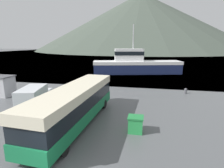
{
  "coord_description": "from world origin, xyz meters",
  "views": [
    {
      "loc": [
        4.26,
        -5.82,
        6.56
      ],
      "look_at": [
        0.37,
        13.48,
        2.0
      ],
      "focal_mm": 28.0,
      "sensor_mm": 36.0,
      "label": 1
    }
  ],
  "objects_px": {
    "delivery_van": "(35,97)",
    "fishing_boat": "(135,64)",
    "small_boat": "(140,67)",
    "dock_kiosk": "(1,86)",
    "storage_bin": "(136,124)",
    "tour_bus": "(76,104)"
  },
  "relations": [
    {
      "from": "delivery_van",
      "to": "fishing_boat",
      "type": "relative_size",
      "value": 0.29
    },
    {
      "from": "delivery_van",
      "to": "small_boat",
      "type": "height_order",
      "value": "delivery_van"
    },
    {
      "from": "delivery_van",
      "to": "dock_kiosk",
      "type": "height_order",
      "value": "dock_kiosk"
    },
    {
      "from": "dock_kiosk",
      "to": "small_boat",
      "type": "xyz_separation_m",
      "value": [
        16.46,
        28.01,
        -0.77
      ]
    },
    {
      "from": "storage_bin",
      "to": "small_boat",
      "type": "height_order",
      "value": "storage_bin"
    },
    {
      "from": "tour_bus",
      "to": "fishing_boat",
      "type": "distance_m",
      "value": 26.91
    },
    {
      "from": "storage_bin",
      "to": "small_boat",
      "type": "relative_size",
      "value": 0.18
    },
    {
      "from": "tour_bus",
      "to": "dock_kiosk",
      "type": "distance_m",
      "value": 13.91
    },
    {
      "from": "storage_bin",
      "to": "small_boat",
      "type": "xyz_separation_m",
      "value": [
        -1.1,
        34.22,
        -0.11
      ]
    },
    {
      "from": "small_boat",
      "to": "storage_bin",
      "type": "bearing_deg",
      "value": 67.41
    },
    {
      "from": "delivery_van",
      "to": "dock_kiosk",
      "type": "bearing_deg",
      "value": 141.49
    },
    {
      "from": "tour_bus",
      "to": "delivery_van",
      "type": "height_order",
      "value": "tour_bus"
    },
    {
      "from": "tour_bus",
      "to": "dock_kiosk",
      "type": "bearing_deg",
      "value": 158.46
    },
    {
      "from": "dock_kiosk",
      "to": "delivery_van",
      "type": "bearing_deg",
      "value": -24.74
    },
    {
      "from": "tour_bus",
      "to": "small_boat",
      "type": "bearing_deg",
      "value": 86.62
    },
    {
      "from": "dock_kiosk",
      "to": "small_boat",
      "type": "distance_m",
      "value": 32.49
    },
    {
      "from": "storage_bin",
      "to": "small_boat",
      "type": "distance_m",
      "value": 34.23
    },
    {
      "from": "storage_bin",
      "to": "delivery_van",
      "type": "bearing_deg",
      "value": 164.27
    },
    {
      "from": "delivery_van",
      "to": "tour_bus",
      "type": "bearing_deg",
      "value": -38.17
    },
    {
      "from": "tour_bus",
      "to": "storage_bin",
      "type": "relative_size",
      "value": 9.43
    },
    {
      "from": "tour_bus",
      "to": "delivery_van",
      "type": "relative_size",
      "value": 2.09
    },
    {
      "from": "storage_bin",
      "to": "dock_kiosk",
      "type": "bearing_deg",
      "value": 160.52
    }
  ]
}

